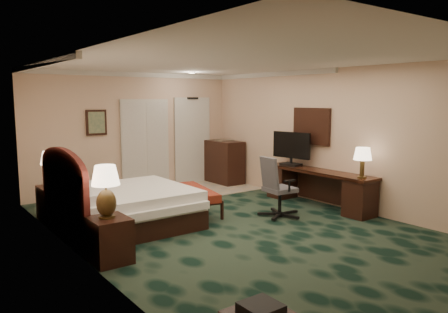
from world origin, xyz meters
TOP-DOWN VIEW (x-y plane):
  - floor at (0.00, 0.00)m, footprint 5.00×7.50m
  - ceiling at (0.00, 0.00)m, footprint 5.00×7.50m
  - wall_back at (0.00, 3.75)m, footprint 5.00×0.00m
  - wall_left at (-2.50, 0.00)m, footprint 0.00×7.50m
  - wall_right at (2.50, 0.00)m, footprint 0.00×7.50m
  - crown_molding at (0.00, 0.00)m, footprint 5.00×7.50m
  - tile_patch at (0.90, 2.90)m, footprint 3.20×1.70m
  - headboard at (-2.44, 1.00)m, footprint 0.12×2.00m
  - entry_door at (1.55, 3.72)m, footprint 1.02×0.06m
  - closet_doors at (0.25, 3.71)m, footprint 1.20×0.06m
  - wall_art at (-0.90, 3.71)m, footprint 0.45×0.06m
  - wall_mirror at (2.46, 0.60)m, footprint 0.05×0.95m
  - bed at (-1.40, 1.10)m, footprint 2.00×1.85m
  - nightstand_near at (-2.24, -0.23)m, footprint 0.47×0.54m
  - nightstand_far at (-2.24, 2.30)m, footprint 0.47×0.54m
  - lamp_near at (-2.26, -0.21)m, footprint 0.46×0.46m
  - lamp_far at (-2.26, 2.32)m, footprint 0.38×0.38m
  - bed_bench at (-0.07, 1.12)m, footprint 0.77×1.47m
  - desk at (2.21, 0.17)m, footprint 0.54×2.48m
  - tv at (2.22, 0.92)m, footprint 0.21×0.91m
  - desk_lamp at (2.17, -0.86)m, footprint 0.37×0.37m
  - desk_chair at (1.07, 0.05)m, footprint 0.70×0.66m
  - minibar at (2.17, 3.20)m, footprint 0.56×1.01m

SIDE VIEW (x-z plane):
  - floor at x=0.00m, z-range 0.00..0.00m
  - tile_patch at x=0.90m, z-range 0.00..0.01m
  - bed_bench at x=-0.07m, z-range 0.00..0.47m
  - nightstand_near at x=-2.24m, z-range 0.00..0.59m
  - nightstand_far at x=-2.24m, z-range 0.00..0.59m
  - bed at x=-1.40m, z-range 0.00..0.63m
  - desk at x=2.21m, z-range 0.00..0.72m
  - minibar at x=2.17m, z-range 0.00..1.06m
  - desk_chair at x=1.07m, z-range 0.00..1.10m
  - headboard at x=-2.44m, z-range 0.00..1.40m
  - lamp_far at x=-2.26m, z-range 0.59..1.21m
  - lamp_near at x=-2.26m, z-range 0.59..1.27m
  - desk_lamp at x=2.17m, z-range 0.72..1.27m
  - entry_door at x=1.55m, z-range -0.04..2.14m
  - closet_doors at x=0.25m, z-range 0.00..2.10m
  - tv at x=2.22m, z-range 0.72..1.42m
  - wall_back at x=0.00m, z-range 0.00..2.70m
  - wall_left at x=-2.50m, z-range 0.00..2.70m
  - wall_right at x=2.50m, z-range 0.00..2.70m
  - wall_mirror at x=2.46m, z-range 1.18..1.93m
  - wall_art at x=-0.90m, z-range 1.33..1.88m
  - crown_molding at x=0.00m, z-range 2.60..2.70m
  - ceiling at x=0.00m, z-range 2.70..2.70m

